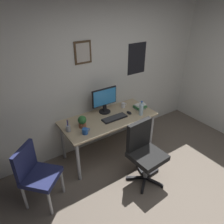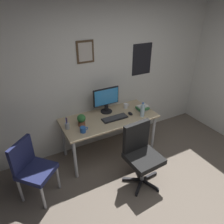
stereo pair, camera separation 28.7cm
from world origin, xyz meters
TOP-DOWN VIEW (x-y plane):
  - wall_back at (0.00, 2.15)m, footprint 4.40×0.10m
  - desk at (-0.17, 1.71)m, footprint 1.57×0.71m
  - office_chair at (-0.07, 0.94)m, footprint 0.56×0.57m
  - side_chair at (-1.50, 1.39)m, footprint 0.59×0.59m
  - monitor at (-0.13, 1.91)m, footprint 0.46×0.20m
  - keyboard at (-0.11, 1.63)m, footprint 0.43×0.15m
  - computer_mouse at (0.19, 1.63)m, footprint 0.06×0.11m
  - water_bottle at (0.33, 1.49)m, footprint 0.07×0.07m
  - coffee_mug_near at (-0.71, 1.52)m, footprint 0.12×0.09m
  - coffee_mug_far at (0.24, 1.87)m, footprint 0.11×0.07m
  - potted_plant at (-0.66, 1.69)m, footprint 0.13×0.13m
  - pen_cup at (-0.88, 1.72)m, footprint 0.07×0.07m
  - book_stack_left at (0.46, 1.67)m, footprint 0.21×0.17m

SIDE VIEW (x-z plane):
  - side_chair at x=-1.50m, z-range 0.06..0.94m
  - office_chair at x=-0.07m, z-range 0.05..1.00m
  - desk at x=-0.17m, z-range 0.29..1.01m
  - keyboard at x=-0.11m, z-range 0.72..0.75m
  - computer_mouse at x=0.19m, z-range 0.73..0.76m
  - book_stack_left at x=0.46m, z-range 0.72..0.80m
  - coffee_mug_near at x=-0.71m, z-range 0.73..0.81m
  - coffee_mug_far at x=0.24m, z-range 0.73..0.81m
  - pen_cup at x=-0.88m, z-range 0.68..0.88m
  - potted_plant at x=-0.66m, z-range 0.73..0.93m
  - water_bottle at x=0.33m, z-range 0.70..0.96m
  - monitor at x=-0.13m, z-range 0.75..1.18m
  - wall_back at x=0.00m, z-range 0.00..2.60m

